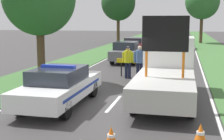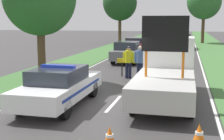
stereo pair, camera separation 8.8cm
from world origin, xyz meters
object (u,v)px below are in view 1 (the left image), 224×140
at_px(pedestrian_civilian, 140,60).
at_px(queued_car_hatch_blue, 152,38).
at_px(traffic_cone_near_police, 111,137).
at_px(police_officer, 128,60).
at_px(queued_car_wagon_maroon, 134,46).
at_px(queued_car_suv_grey, 126,52).
at_px(road_barrier, 140,62).
at_px(traffic_cone_centre_front, 200,135).
at_px(roadside_tree_near_left, 118,3).
at_px(roadside_tree_near_right, 202,2).
at_px(police_car, 60,86).
at_px(work_truck, 167,70).
at_px(queued_car_sedan_silver, 181,41).

bearing_deg(pedestrian_civilian, queued_car_hatch_blue, 119.60).
xyz_separation_m(pedestrian_civilian, traffic_cone_near_police, (0.59, -8.99, -0.77)).
bearing_deg(police_officer, queued_car_wagon_maroon, -67.17).
xyz_separation_m(queued_car_wagon_maroon, queued_car_hatch_blue, (0.26, 12.92, 0.03)).
xyz_separation_m(police_officer, queued_car_suv_grey, (-1.27, 6.33, -0.23)).
height_order(road_barrier, traffic_cone_centre_front, road_barrier).
xyz_separation_m(roadside_tree_near_left, roadside_tree_near_right, (11.07, 2.25, 0.14)).
bearing_deg(roadside_tree_near_right, police_car, -100.77).
bearing_deg(road_barrier, work_truck, -67.24).
bearing_deg(queued_car_sedan_silver, pedestrian_civilian, 84.47).
distance_m(traffic_cone_near_police, traffic_cone_centre_front, 2.21).
height_order(police_car, traffic_cone_centre_front, police_car).
xyz_separation_m(work_truck, road_barrier, (-1.69, 4.30, -0.30)).
bearing_deg(traffic_cone_centre_front, roadside_tree_near_left, 105.28).
bearing_deg(police_officer, queued_car_sedan_silver, -82.15).
bearing_deg(queued_car_wagon_maroon, roadside_tree_near_left, -72.39).
bearing_deg(police_officer, queued_car_suv_grey, -63.24).
relative_size(queued_car_sedan_silver, queued_car_hatch_blue, 1.00).
height_order(police_car, traffic_cone_near_police, police_car).
relative_size(traffic_cone_near_police, queued_car_wagon_maroon, 0.14).
bearing_deg(road_barrier, queued_car_sedan_silver, 85.21).
bearing_deg(police_car, traffic_cone_near_police, -55.34).
bearing_deg(roadside_tree_near_right, pedestrian_civilian, -98.75).
bearing_deg(police_officer, roadside_tree_near_right, -84.69).
bearing_deg(roadside_tree_near_right, queued_car_suv_grey, -106.12).
relative_size(road_barrier, pedestrian_civilian, 1.46).
distance_m(police_officer, queued_car_sedan_silver, 19.01).
relative_size(work_truck, road_barrier, 2.42).
xyz_separation_m(police_car, roadside_tree_near_left, (-4.60, 31.76, 4.70)).
xyz_separation_m(work_truck, queued_car_wagon_maroon, (-3.77, 15.33, -0.30)).
height_order(queued_car_sedan_silver, roadside_tree_near_left, roadside_tree_near_left).
relative_size(queued_car_suv_grey, roadside_tree_near_left, 0.55).
height_order(pedestrian_civilian, queued_car_hatch_blue, pedestrian_civilian).
relative_size(police_officer, traffic_cone_centre_front, 2.97).
distance_m(road_barrier, roadside_tree_near_left, 26.58).
xyz_separation_m(traffic_cone_near_police, queued_car_wagon_maroon, (-2.76, 20.82, 0.54)).
bearing_deg(pedestrian_civilian, traffic_cone_centre_front, -46.83).
distance_m(queued_car_wagon_maroon, queued_car_sedan_silver, 8.29).
distance_m(queued_car_wagon_maroon, roadside_tree_near_right, 18.42).
relative_size(police_car, roadside_tree_near_right, 0.62).
bearing_deg(traffic_cone_centre_front, queued_car_suv_grey, 107.30).
relative_size(road_barrier, queued_car_wagon_maroon, 0.64).
relative_size(traffic_cone_centre_front, queued_car_sedan_silver, 0.13).
distance_m(road_barrier, queued_car_sedan_silver, 18.39).
bearing_deg(police_car, pedestrian_civilian, 65.36).
bearing_deg(roadside_tree_near_right, roadside_tree_near_left, -168.50).
height_order(police_car, queued_car_hatch_blue, queued_car_hatch_blue).
xyz_separation_m(pedestrian_civilian, traffic_cone_centre_front, (2.71, -8.34, -0.76)).
bearing_deg(road_barrier, roadside_tree_near_right, 82.08).
relative_size(traffic_cone_near_police, queued_car_suv_grey, 0.13).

